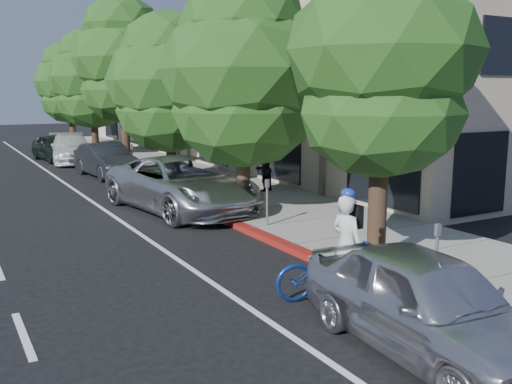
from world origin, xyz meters
TOP-DOWN VIEW (x-y plane):
  - ground at (0.00, 0.00)m, footprint 120.00×120.00m
  - sidewalk at (2.30, 8.00)m, footprint 4.60×56.00m
  - curb at (0.00, 8.00)m, footprint 0.30×56.00m
  - curb_red_segment at (0.00, 1.00)m, footprint 0.32×4.00m
  - storefront_building at (9.60, 18.00)m, footprint 10.00×36.00m
  - street_tree_0 at (0.90, -2.00)m, footprint 4.02×4.02m
  - street_tree_1 at (0.90, 4.00)m, footprint 5.00×5.00m
  - street_tree_2 at (0.90, 10.00)m, footprint 4.87×4.87m
  - street_tree_3 at (0.90, 16.00)m, footprint 4.73×4.73m
  - street_tree_4 at (0.90, 22.00)m, footprint 4.88×4.88m
  - street_tree_5 at (0.90, 28.00)m, footprint 4.58×4.58m
  - cyclist at (-0.70, -3.00)m, footprint 0.55×0.75m
  - bicycle at (-1.07, -3.00)m, footprint 2.20×1.17m
  - silver_suv at (-0.50, 5.50)m, footprint 3.62×6.50m
  - dark_sedan at (-0.62, 13.97)m, footprint 1.96×4.62m
  - white_pickup at (-0.85, 20.19)m, footprint 2.60×5.34m
  - dark_suv_far at (-1.40, 21.50)m, footprint 2.24×4.40m
  - near_car_a at (-1.24, -5.50)m, footprint 2.12×4.58m
  - pedestrian at (3.17, 6.74)m, footprint 0.97×0.88m

SIDE VIEW (x-z plane):
  - ground at x=0.00m, z-range 0.00..0.00m
  - sidewalk at x=2.30m, z-range 0.00..0.15m
  - curb at x=0.00m, z-range 0.00..0.15m
  - curb_red_segment at x=0.00m, z-range 0.00..0.15m
  - bicycle at x=-1.07m, z-range 0.00..1.10m
  - dark_suv_far at x=-1.40m, z-range 0.00..1.44m
  - dark_sedan at x=-0.62m, z-range 0.00..1.48m
  - white_pickup at x=-0.85m, z-range 0.00..1.50m
  - near_car_a at x=-1.24m, z-range 0.00..1.52m
  - silver_suv at x=-0.50m, z-range 0.00..1.72m
  - cyclist at x=-0.70m, z-range 0.00..1.90m
  - pedestrian at x=3.17m, z-range 0.15..1.77m
  - storefront_building at x=9.60m, z-range 0.00..7.00m
  - street_tree_2 at x=0.90m, z-range 0.64..7.46m
  - street_tree_1 at x=0.90m, z-range 0.69..7.81m
  - street_tree_5 at x=0.90m, z-range 0.76..7.80m
  - street_tree_0 at x=0.90m, z-range 0.89..7.96m
  - street_tree_4 at x=0.90m, z-range 0.77..8.11m
  - street_tree_3 at x=0.90m, z-range 1.03..9.25m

